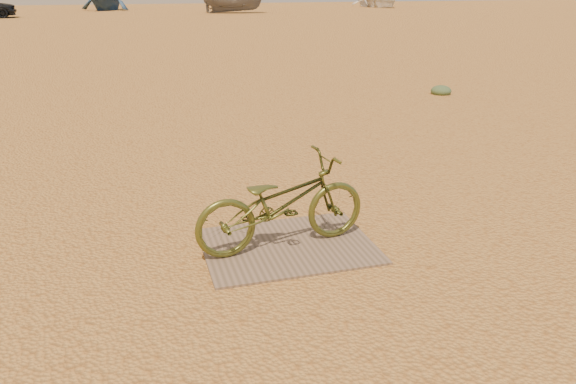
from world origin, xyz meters
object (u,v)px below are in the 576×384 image
object	(u,v)px
bicycle	(282,203)
boat_mid_right	(234,0)
boat_far_right	(379,1)
plywood_board	(288,246)

from	to	relation	value
bicycle	boat_mid_right	world-z (taller)	boat_mid_right
bicycle	boat_mid_right	distance (m)	40.35
boat_mid_right	boat_far_right	xyz separation A→B (m)	(14.89, 6.23, -0.40)
boat_far_right	plywood_board	bearing A→B (deg)	-122.85
plywood_board	boat_mid_right	world-z (taller)	boat_mid_right
bicycle	boat_mid_right	size ratio (longest dim) A/B	0.34
bicycle	boat_far_right	size ratio (longest dim) A/B	0.32
plywood_board	boat_mid_right	xyz separation A→B (m)	(7.24, 39.67, 0.93)
plywood_board	boat_mid_right	distance (m)	40.34
plywood_board	boat_far_right	bearing A→B (deg)	64.26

